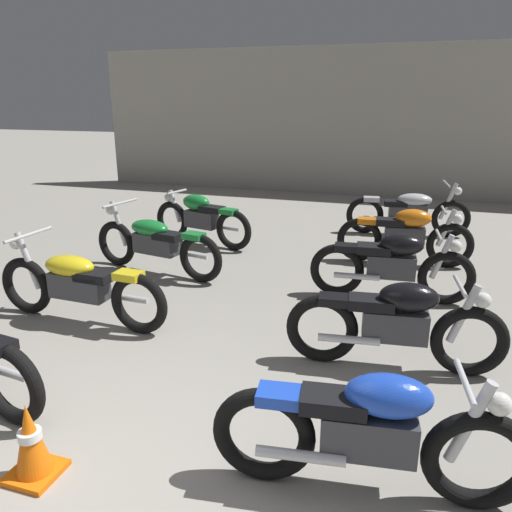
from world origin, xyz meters
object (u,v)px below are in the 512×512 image
Objects in this scene: motorcycle_left_row_1 at (78,284)px; motorcycle_right_row_0 at (370,431)px; motorcycle_left_row_2 at (155,242)px; motorcycle_right_row_2 at (392,264)px; motorcycle_right_row_4 at (409,211)px; traffic_cone at (31,442)px; motorcycle_right_row_3 at (405,235)px; motorcycle_left_row_3 at (201,218)px; motorcycle_right_row_1 at (396,323)px.

motorcycle_right_row_0 is (3.28, -1.59, 0.01)m from motorcycle_left_row_1.
motorcycle_right_row_0 is at bearing -45.24° from motorcycle_left_row_2.
motorcycle_left_row_1 is 3.66m from motorcycle_right_row_2.
motorcycle_right_row_4 is at bearing 55.95° from motorcycle_left_row_1.
motorcycle_left_row_1 reaches higher than motorcycle_right_row_0.
traffic_cone is (-2.05, -3.83, -0.20)m from motorcycle_right_row_2.
motorcycle_right_row_3 is (3.34, 3.20, 0.01)m from motorcycle_left_row_1.
motorcycle_right_row_4 is (3.32, 1.68, -0.01)m from motorcycle_left_row_3.
motorcycle_left_row_3 and motorcycle_right_row_2 have the same top height.
motorcycle_left_row_1 reaches higher than motorcycle_right_row_2.
traffic_cone is at bearing -60.79° from motorcycle_left_row_1.
motorcycle_left_row_3 is at bearing 89.60° from motorcycle_left_row_1.
motorcycle_right_row_0 is (3.26, -4.85, 0.00)m from motorcycle_left_row_3.
motorcycle_left_row_2 is 4.64m from motorcycle_right_row_4.
traffic_cone is at bearing -135.48° from motorcycle_right_row_1.
motorcycle_right_row_2 is (3.23, 1.72, 0.01)m from motorcycle_left_row_1.
motorcycle_right_row_3 is at bearing 43.79° from motorcycle_left_row_1.
motorcycle_left_row_1 is 5.96m from motorcycle_right_row_4.
traffic_cone is (-2.18, -2.14, -0.20)m from motorcycle_right_row_1.
motorcycle_right_row_3 is (0.05, 4.78, 0.00)m from motorcycle_right_row_0.
motorcycle_right_row_3 is 3.65× the size of traffic_cone.
motorcycle_left_row_1 is at bearing -136.21° from motorcycle_right_row_3.
motorcycle_left_row_1 reaches higher than motorcycle_right_row_3.
traffic_cone is at bearing -107.05° from motorcycle_right_row_4.
motorcycle_left_row_3 is 3.72m from motorcycle_right_row_4.
motorcycle_left_row_1 is 1.00× the size of motorcycle_right_row_4.
motorcycle_right_row_4 is (3.34, 4.94, 0.00)m from motorcycle_left_row_1.
motorcycle_left_row_3 is 5.50m from traffic_cone.
motorcycle_left_row_3 is 0.99× the size of motorcycle_right_row_0.
motorcycle_left_row_1 is 1.10× the size of motorcycle_right_row_3.
motorcycle_right_row_2 is (-0.13, 1.68, 0.00)m from motorcycle_right_row_1.
motorcycle_left_row_2 is 4.65m from motorcycle_right_row_0.
motorcycle_right_row_4 is (0.00, 1.74, -0.01)m from motorcycle_right_row_3.
motorcycle_left_row_2 is 0.99× the size of motorcycle_right_row_4.
motorcycle_left_row_1 is 4.02× the size of traffic_cone.
motorcycle_right_row_1 is at bearing 44.52° from traffic_cone.
motorcycle_right_row_3 is (3.33, 1.48, 0.01)m from motorcycle_left_row_2.
motorcycle_right_row_2 is (-0.05, 3.31, 0.00)m from motorcycle_right_row_0.
motorcycle_left_row_1 is at bearing -90.18° from motorcycle_left_row_2.
motorcycle_right_row_3 is at bearing 90.39° from motorcycle_right_row_1.
motorcycle_left_row_2 is (0.01, 1.72, 0.00)m from motorcycle_left_row_1.
motorcycle_right_row_1 is 3.16m from motorcycle_right_row_3.
motorcycle_right_row_2 is 3.22m from motorcycle_right_row_4.
motorcycle_left_row_2 is 3.99× the size of traffic_cone.
motorcycle_left_row_2 reaches higher than motorcycle_right_row_0.
motorcycle_left_row_2 is 1.55m from motorcycle_left_row_3.
motorcycle_right_row_1 is 3.65× the size of traffic_cone.
motorcycle_right_row_0 is 1.00× the size of motorcycle_right_row_3.
motorcycle_right_row_2 is at bearing 94.33° from motorcycle_right_row_1.
motorcycle_left_row_1 is 2.42m from traffic_cone.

